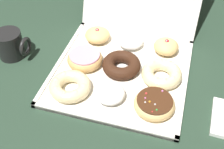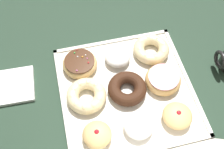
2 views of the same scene
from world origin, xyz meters
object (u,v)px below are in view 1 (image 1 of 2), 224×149
(jelly_filled_donut_8, at_px, (166,46))
(coffee_mug, at_px, (11,44))
(cruller_donut_5, at_px, (162,73))
(donut_box, at_px, (121,72))
(sprinkle_donut_2, at_px, (154,104))
(jelly_filled_donut_6, at_px, (97,35))
(pink_frosted_donut_3, at_px, (85,59))
(powdered_filled_donut_7, at_px, (132,41))
(cruller_donut_0, at_px, (70,86))
(powdered_filled_donut_1, at_px, (110,93))
(chocolate_cake_ring_donut_4, at_px, (122,65))

(jelly_filled_donut_8, height_order, coffee_mug, coffee_mug)
(cruller_donut_5, relative_size, jelly_filled_donut_8, 1.48)
(donut_box, height_order, sprinkle_donut_2, sprinkle_donut_2)
(jelly_filled_donut_6, bearing_deg, donut_box, -47.10)
(sprinkle_donut_2, height_order, jelly_filled_donut_8, jelly_filled_donut_8)
(donut_box, relative_size, jelly_filled_donut_8, 4.98)
(sprinkle_donut_2, xyz_separation_m, jelly_filled_donut_6, (-0.24, 0.25, 0.00))
(pink_frosted_donut_3, height_order, powdered_filled_donut_7, powdered_filled_donut_7)
(donut_box, relative_size, pink_frosted_donut_3, 3.66)
(sprinkle_donut_2, xyz_separation_m, powdered_filled_donut_7, (-0.12, 0.25, 0.00))
(donut_box, relative_size, sprinkle_donut_2, 3.64)
(sprinkle_donut_2, relative_size, jelly_filled_donut_6, 1.30)
(cruller_donut_0, relative_size, jelly_filled_donut_6, 1.40)
(donut_box, distance_m, pink_frosted_donut_3, 0.12)
(donut_box, relative_size, cruller_donut_5, 3.36)
(pink_frosted_donut_3, distance_m, coffee_mug, 0.25)
(jelly_filled_donut_8, bearing_deg, cruller_donut_5, -87.13)
(cruller_donut_0, bearing_deg, powdered_filled_donut_1, 2.34)
(jelly_filled_donut_8, xyz_separation_m, coffee_mug, (-0.48, -0.15, 0.01))
(jelly_filled_donut_8, bearing_deg, sprinkle_donut_2, -88.68)
(donut_box, relative_size, chocolate_cake_ring_donut_4, 3.43)
(cruller_donut_0, xyz_separation_m, pink_frosted_donut_3, (0.00, 0.12, 0.00))
(donut_box, xyz_separation_m, cruller_donut_5, (0.13, 0.00, 0.02))
(donut_box, relative_size, jelly_filled_donut_6, 4.73)
(cruller_donut_5, bearing_deg, powdered_filled_donut_7, 133.89)
(cruller_donut_0, relative_size, chocolate_cake_ring_donut_4, 1.01)
(jelly_filled_donut_6, bearing_deg, coffee_mug, -149.96)
(powdered_filled_donut_1, xyz_separation_m, chocolate_cake_ring_donut_4, (0.00, 0.12, -0.00))
(cruller_donut_5, xyz_separation_m, coffee_mug, (-0.49, -0.02, 0.02))
(sprinkle_donut_2, bearing_deg, jelly_filled_donut_6, 134.54)
(donut_box, bearing_deg, powdered_filled_donut_7, 87.96)
(sprinkle_donut_2, distance_m, powdered_filled_donut_7, 0.28)
(powdered_filled_donut_1, relative_size, coffee_mug, 0.79)
(powdered_filled_donut_1, relative_size, cruller_donut_5, 0.69)
(cruller_donut_0, distance_m, sprinkle_donut_2, 0.24)
(powdered_filled_donut_1, bearing_deg, coffee_mug, 164.58)
(cruller_donut_0, xyz_separation_m, jelly_filled_donut_8, (0.24, 0.25, 0.00))
(pink_frosted_donut_3, relative_size, powdered_filled_donut_7, 1.32)
(donut_box, height_order, jelly_filled_donut_6, jelly_filled_donut_6)
(chocolate_cake_ring_donut_4, bearing_deg, powdered_filled_donut_1, -92.29)
(donut_box, xyz_separation_m, cruller_donut_0, (-0.12, -0.12, 0.02))
(coffee_mug, bearing_deg, powdered_filled_donut_7, 21.52)
(cruller_donut_0, relative_size, sprinkle_donut_2, 1.07)
(powdered_filled_donut_1, height_order, jelly_filled_donut_6, jelly_filled_donut_6)
(jelly_filled_donut_6, height_order, jelly_filled_donut_8, jelly_filled_donut_8)
(pink_frosted_donut_3, relative_size, jelly_filled_donut_6, 1.29)
(chocolate_cake_ring_donut_4, bearing_deg, pink_frosted_donut_3, -177.70)
(pink_frosted_donut_3, relative_size, chocolate_cake_ring_donut_4, 0.94)
(chocolate_cake_ring_donut_4, relative_size, jelly_filled_donut_8, 1.45)
(powdered_filled_donut_1, height_order, coffee_mug, coffee_mug)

